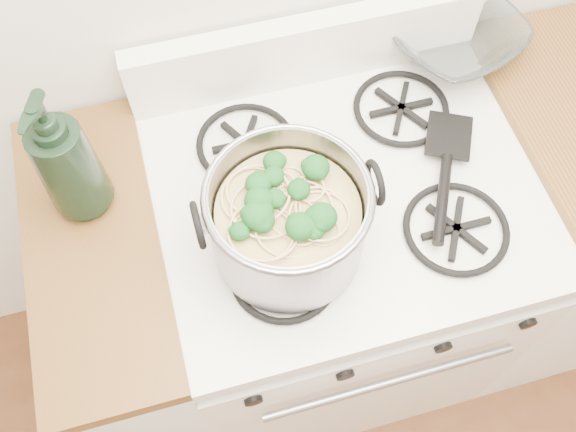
{
  "coord_description": "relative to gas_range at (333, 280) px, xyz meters",
  "views": [
    {
      "loc": [
        -0.29,
        0.66,
        1.99
      ],
      "look_at": [
        -0.15,
        1.16,
        1.03
      ],
      "focal_mm": 40.0,
      "sensor_mm": 36.0,
      "label": 1
    }
  ],
  "objects": [
    {
      "name": "glass_bowl",
      "position": [
        0.33,
        0.28,
        0.5
      ],
      "size": [
        0.15,
        0.15,
        0.03
      ],
      "primitive_type": "imported",
      "rotation": [
        0.0,
        0.0,
        0.36
      ],
      "color": "white",
      "rests_on": "gas_range"
    },
    {
      "name": "counter_left",
      "position": [
        -0.51,
        0.0,
        0.02
      ],
      "size": [
        0.25,
        0.65,
        0.92
      ],
      "color": "silver",
      "rests_on": "ground"
    },
    {
      "name": "gas_range",
      "position": [
        0.0,
        0.0,
        0.0
      ],
      "size": [
        0.76,
        0.66,
        0.92
      ],
      "color": "white",
      "rests_on": "ground"
    },
    {
      "name": "spatula",
      "position": [
        0.23,
        0.05,
        0.5
      ],
      "size": [
        0.4,
        0.41,
        0.02
      ],
      "primitive_type": null,
      "rotation": [
        0.0,
        0.0,
        -0.48
      ],
      "color": "black",
      "rests_on": "gas_range"
    },
    {
      "name": "stock_pot",
      "position": [
        -0.15,
        -0.1,
        0.58
      ],
      "size": [
        0.32,
        0.29,
        0.19
      ],
      "color": "gray",
      "rests_on": "gas_range"
    },
    {
      "name": "bottle",
      "position": [
        -0.5,
        0.1,
        0.63
      ],
      "size": [
        0.15,
        0.15,
        0.3
      ],
      "primitive_type": "imported",
      "rotation": [
        0.0,
        0.0,
        -0.42
      ],
      "color": "black",
      "rests_on": "counter_left"
    }
  ]
}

